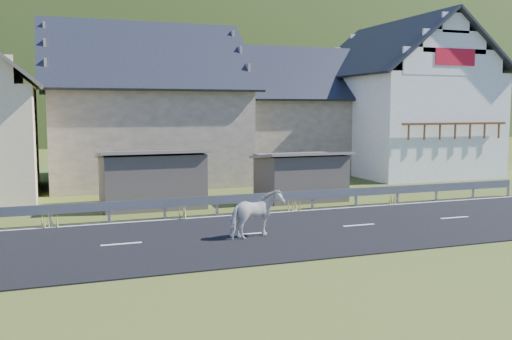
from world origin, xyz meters
name	(u,v)px	position (x,y,z in m)	size (l,w,h in m)	color
ground	(249,235)	(0.00, 0.00, 0.00)	(160.00, 160.00, 0.00)	#3A4E19
road	(249,235)	(0.00, 0.00, 0.02)	(60.00, 7.00, 0.04)	black
lane_markings	(249,234)	(0.00, 0.00, 0.04)	(60.00, 6.60, 0.01)	silver
guardrail	(217,200)	(0.00, 3.68, 0.56)	(28.10, 0.09, 0.75)	#93969B
shed_left	(152,180)	(-2.00, 6.50, 1.10)	(4.30, 3.30, 2.40)	brown
shed_right	(300,177)	(4.50, 6.00, 1.00)	(3.80, 2.90, 2.20)	brown
house_stone_a	(143,97)	(-1.00, 15.00, 4.63)	(10.80, 9.80, 8.90)	tan
house_stone_b	(294,105)	(9.00, 17.00, 4.24)	(9.80, 8.80, 8.10)	tan
house_white	(401,92)	(15.00, 14.00, 5.06)	(8.80, 10.80, 9.70)	white
mountain	(87,180)	(5.00, 180.00, -20.00)	(440.00, 280.00, 260.00)	#273413
horse	(256,214)	(0.05, -0.53, 0.77)	(1.74, 0.79, 1.47)	silver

